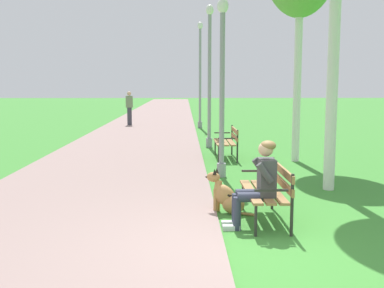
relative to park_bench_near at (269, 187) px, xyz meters
name	(u,v)px	position (x,y,z in m)	size (l,w,h in m)	color
ground_plane	(252,251)	(-0.42, -1.24, -0.51)	(120.00, 120.00, 0.00)	#3D8433
paved_path	(158,115)	(-2.92, 22.76, -0.49)	(4.34, 60.00, 0.04)	gray
park_bench_near	(269,187)	(0.00, 0.00, 0.00)	(0.55, 1.50, 0.85)	olive
park_bench_mid	(228,140)	(-0.06, 5.85, 0.00)	(0.55, 1.50, 0.85)	olive
person_seated_on_near_bench	(259,181)	(-0.21, -0.32, 0.17)	(0.74, 0.49, 1.25)	#33384C
dog_shepherd	(227,197)	(-0.58, 0.44, -0.25)	(0.77, 0.48, 0.71)	#B27F47
lamp_post_near	(222,86)	(-0.44, 3.34, 1.46)	(0.24, 0.24, 3.81)	gray
lamp_post_mid	(209,75)	(-0.45, 8.04, 1.78)	(0.24, 0.24, 4.44)	gray
lamp_post_far	(200,74)	(-0.52, 14.58, 1.94)	(0.24, 0.24, 4.76)	gray
pedestrian_distant	(129,108)	(-3.88, 15.79, 0.33)	(0.32, 0.22, 1.65)	#383842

